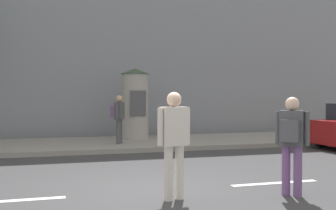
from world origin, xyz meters
TOP-DOWN VIEW (x-y plane):
  - ground_plane at (0.00, 0.00)m, footprint 80.00×80.00m
  - sidewalk_curb at (0.00, 7.00)m, footprint 36.00×4.00m
  - lane_markings at (-0.00, 0.00)m, footprint 25.80×0.16m
  - building_backdrop at (0.00, 12.00)m, footprint 36.00×5.00m
  - poster_column at (1.35, 7.74)m, footprint 1.05×1.05m
  - pedestrian_with_bag at (2.10, -1.01)m, footprint 0.50×0.50m
  - pedestrian_in_dark_shirt at (0.16, -0.68)m, footprint 0.58×0.33m
  - pedestrian_with_backpack at (0.50, 6.32)m, footprint 0.50×0.55m

SIDE VIEW (x-z plane):
  - ground_plane at x=0.00m, z-range 0.00..0.00m
  - lane_markings at x=0.00m, z-range 0.00..0.01m
  - sidewalk_curb at x=0.00m, z-range 0.00..0.15m
  - pedestrian_with_bag at x=2.10m, z-range 0.15..1.80m
  - pedestrian_in_dark_shirt at x=0.16m, z-range 0.15..1.88m
  - pedestrian_with_backpack at x=0.50m, z-range 0.29..1.86m
  - poster_column at x=1.35m, z-range 0.17..2.71m
  - building_backdrop at x=0.00m, z-range 0.00..9.10m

